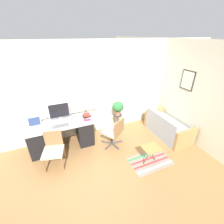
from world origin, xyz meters
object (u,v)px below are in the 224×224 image
desk_lamp (84,109)px  folding_stool (151,149)px  mouse (72,124)px  office_chair_swivel (114,132)px  book_stack (87,117)px  monitor (59,111)px  keyboard (61,126)px  couch_loveseat (167,127)px  laptop (35,126)px  desk_chair_wooden (53,149)px  plant_stand (118,117)px  potted_plant (118,107)px

desk_lamp → folding_stool: (1.17, -1.54, -0.58)m
mouse → office_chair_swivel: office_chair_swivel is taller
mouse → book_stack: size_ratio=0.25×
monitor → book_stack: monitor is taller
monitor → keyboard: size_ratio=1.27×
office_chair_swivel → couch_loveseat: 1.71m
laptop → folding_stool: bearing=-30.6°
monitor → desk_chair_wooden: 0.97m
book_stack → desk_chair_wooden: book_stack is taller
keyboard → plant_stand: bearing=6.9°
office_chair_swivel → folding_stool: office_chair_swivel is taller
plant_stand → folding_stool: bearing=-83.1°
monitor → couch_loveseat: 3.17m
book_stack → desk_lamp: bearing=90.1°
desk_lamp → plant_stand: 1.08m
laptop → monitor: monitor is taller
keyboard → folding_stool: size_ratio=0.90×
folding_stool → couch_loveseat: bearing=33.1°
keyboard → office_chair_swivel: size_ratio=0.48×
couch_loveseat → laptop: bearing=79.0°
plant_stand → desk_lamp: bearing=176.5°
desk_chair_wooden → desk_lamp: bearing=49.4°
mouse → plant_stand: (1.39, 0.23, -0.23)m
laptop → book_stack: 1.27m
keyboard → couch_loveseat: 3.08m
laptop → keyboard: bearing=-15.8°
folding_stool → plant_stand: bearing=96.9°
desk_chair_wooden → potted_plant: potted_plant is taller
potted_plant → folding_stool: bearing=-83.1°
book_stack → office_chair_swivel: (0.62, -0.37, -0.41)m
desk_lamp → plant_stand: size_ratio=0.57×
desk_lamp → book_stack: desk_lamp is taller
desk_lamp → desk_chair_wooden: bearing=-144.5°
laptop → potted_plant: size_ratio=0.75×
keyboard → plant_stand: size_ratio=0.66×
mouse → potted_plant: size_ratio=0.14×
desk_lamp → desk_chair_wooden: desk_lamp is taller
desk_lamp → office_chair_swivel: bearing=-43.7°
desk_lamp → couch_loveseat: 2.54m
keyboard → monitor: bearing=83.9°
monitor → mouse: (0.24, -0.36, -0.24)m
laptop → book_stack: size_ratio=1.37×
couch_loveseat → plant_stand: couch_loveseat is taller
desk_chair_wooden → office_chair_swivel: bearing=16.6°
office_chair_swivel → potted_plant: potted_plant is taller
couch_loveseat → desk_lamp: bearing=71.1°
desk_chair_wooden → office_chair_swivel: (1.56, 0.07, 0.01)m
mouse → plant_stand: bearing=9.4°
folding_stool → keyboard: bearing=145.4°
monitor → desk_lamp: bearing=-5.9°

